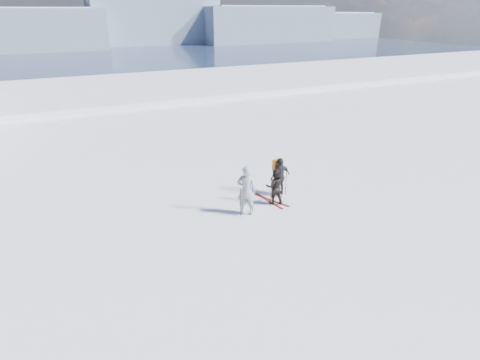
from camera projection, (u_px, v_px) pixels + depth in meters
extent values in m
plane|color=white|center=(123.00, 156.00, 69.21)|extent=(220.00, 208.01, 71.62)
cube|color=white|center=(155.00, 151.00, 39.87)|extent=(180.00, 16.00, 14.00)
plane|color=navy|center=(73.00, 67.00, 264.19)|extent=(820.00, 820.00, 0.00)
cube|color=slate|center=(17.00, 30.00, 364.77)|extent=(160.00, 80.00, 38.00)
cube|color=white|center=(13.00, 12.00, 358.11)|extent=(136.00, 70.00, 8.00)
cube|color=slate|center=(153.00, 19.00, 440.06)|extent=(140.00, 80.00, 52.00)
cube|color=slate|center=(262.00, 24.00, 467.43)|extent=(160.00, 80.00, 40.00)
cube|color=white|center=(262.00, 9.00, 460.35)|extent=(136.00, 70.00, 8.00)
cube|color=slate|center=(326.00, 25.00, 539.66)|extent=(130.00, 80.00, 32.00)
cube|color=white|center=(327.00, 15.00, 534.24)|extent=(110.50, 70.00, 8.00)
imported|color=#979FA5|center=(246.00, 190.00, 14.15)|extent=(0.87, 0.79, 2.00)
imported|color=black|center=(275.00, 187.00, 15.04)|extent=(0.87, 0.78, 1.49)
imported|color=black|center=(280.00, 177.00, 15.72)|extent=(1.03, 0.54, 1.67)
cube|color=#D76114|center=(277.00, 151.00, 15.46)|extent=(0.38, 0.25, 0.47)
cylinder|color=black|center=(240.00, 202.00, 14.10)|extent=(0.02, 0.02, 1.21)
cylinder|color=black|center=(253.00, 198.00, 14.36)|extent=(0.02, 0.02, 1.30)
cylinder|color=black|center=(271.00, 192.00, 14.89)|extent=(0.02, 0.02, 1.21)
cylinder|color=black|center=(282.00, 189.00, 15.11)|extent=(0.02, 0.02, 1.22)
cylinder|color=black|center=(277.00, 183.00, 15.61)|extent=(0.02, 0.02, 1.25)
cylinder|color=black|center=(286.00, 181.00, 15.78)|extent=(0.02, 0.02, 1.29)
cube|color=black|center=(269.00, 201.00, 15.48)|extent=(0.42, 1.68, 0.03)
cube|color=black|center=(272.00, 200.00, 15.53)|extent=(0.81, 1.57, 0.03)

